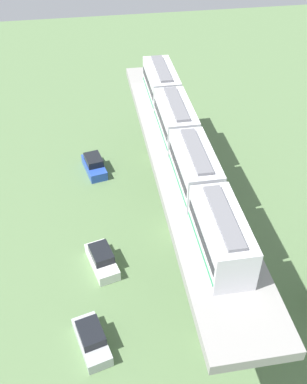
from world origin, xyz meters
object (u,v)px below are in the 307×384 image
(train, at_px, (184,143))
(parked_car_silver, at_px, (92,339))
(parked_car_white, at_px, (102,260))
(parked_car_blue, at_px, (94,165))

(train, relative_size, parked_car_silver, 6.08)
(parked_car_white, xyz_separation_m, parked_car_silver, (-1.32, -7.44, 0.00))
(parked_car_white, bearing_deg, train, 9.24)
(parked_car_blue, relative_size, parked_car_silver, 0.99)
(parked_car_white, bearing_deg, parked_car_blue, 74.88)
(parked_car_white, distance_m, parked_car_blue, 13.58)
(train, height_order, parked_car_white, train)
(parked_car_white, distance_m, parked_car_silver, 7.55)
(train, relative_size, parked_car_blue, 6.13)
(train, xyz_separation_m, parked_car_blue, (-7.25, 10.34, -8.87))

